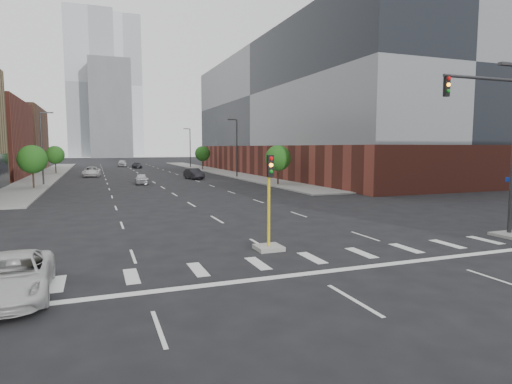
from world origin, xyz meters
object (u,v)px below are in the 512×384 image
car_mid_right (194,174)px  car_far_left (92,172)px  car_distant (122,163)px  car_deep_right (137,165)px  parked_minivan (12,277)px  mast_arm_signal (503,130)px  car_near_left (142,179)px  median_traffic_signal (269,229)px

car_mid_right → car_far_left: size_ratio=0.86×
car_distant → car_far_left: bearing=-96.7°
car_mid_right → car_distant: 46.99m
car_deep_right → parked_minivan: bearing=-99.1°
mast_arm_signal → parked_minivan: bearing=-176.2°
car_mid_right → car_near_left: bearing=-149.5°
car_deep_right → car_distant: (-2.65, 9.16, 0.18)m
car_far_left → median_traffic_signal: bearing=-78.2°
car_mid_right → car_distant: size_ratio=0.98×
mast_arm_signal → car_deep_right: mast_arm_signal is taller
parked_minivan → car_near_left: bearing=77.3°
car_far_left → mast_arm_signal: bearing=-66.6°
mast_arm_signal → parked_minivan: 23.20m
mast_arm_signal → car_far_left: bearing=109.6°
car_distant → parked_minivan: size_ratio=1.01×
car_mid_right → car_deep_right: bearing=89.3°
car_near_left → car_mid_right: (8.26, 6.61, 0.12)m
mast_arm_signal → car_far_left: size_ratio=1.60×
median_traffic_signal → parked_minivan: 10.43m
car_far_left → car_mid_right: bearing=-33.8°
car_mid_right → car_far_left: car_mid_right is taller
mast_arm_signal → car_distant: mast_arm_signal is taller
car_deep_right → car_distant: size_ratio=0.92×
median_traffic_signal → mast_arm_signal: bearing=-6.6°
mast_arm_signal → car_near_left: (-14.47, 40.09, -4.97)m
car_mid_right → car_deep_right: (-4.91, 37.22, -0.13)m
car_far_left → parked_minivan: 59.29m
car_distant → mast_arm_signal: bearing=-77.4°
car_mid_right → car_deep_right: car_mid_right is taller
car_deep_right → parked_minivan: parked_minivan is taller
car_distant → car_deep_right: bearing=-69.7°
car_far_left → car_near_left: bearing=-67.2°
car_far_left → car_deep_right: car_far_left is taller
car_deep_right → parked_minivan: size_ratio=0.93×
car_mid_right → car_distant: (-7.55, 46.38, 0.05)m
mast_arm_signal → car_deep_right: bearing=97.5°
median_traffic_signal → car_far_left: (-7.94, 56.29, -0.19)m
median_traffic_signal → car_far_left: 56.85m
car_far_left → car_distant: size_ratio=1.14×
car_mid_right → parked_minivan: 50.91m
car_mid_right → car_deep_right: size_ratio=1.06×
median_traffic_signal → car_near_left: bearing=92.7°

